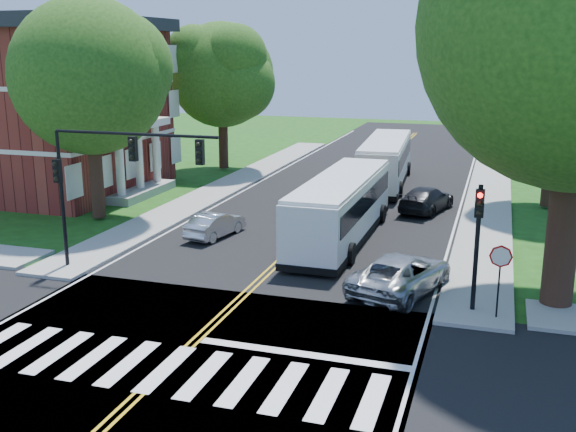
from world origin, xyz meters
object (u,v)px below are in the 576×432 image
at_px(signal_ne, 478,231).
at_px(bus_lead, 341,207).
at_px(signal_nw, 109,168).
at_px(dark_sedan, 426,199).
at_px(suv, 401,273).
at_px(bus_follow, 385,161).
at_px(hatchback, 215,224).

relative_size(signal_ne, bus_lead, 0.37).
distance_m(signal_nw, dark_sedan, 18.67).
height_order(bus_lead, suv, bus_lead).
xyz_separation_m(bus_follow, dark_sedan, (3.48, -6.87, -0.92)).
xyz_separation_m(signal_nw, suv, (11.37, 1.41, -3.64)).
relative_size(bus_lead, hatchback, 3.20).
xyz_separation_m(bus_lead, bus_follow, (-0.23, 13.94, 0.00)).
height_order(bus_follow, suv, bus_follow).
xyz_separation_m(bus_follow, hatchback, (-5.71, -15.27, -1.01)).
bearing_deg(signal_ne, dark_sedan, 102.27).
bearing_deg(bus_lead, bus_follow, -88.60).
bearing_deg(suv, bus_lead, -42.04).
distance_m(bus_follow, dark_sedan, 7.76).
height_order(signal_nw, dark_sedan, signal_nw).
relative_size(signal_nw, hatchback, 1.93).
xyz_separation_m(suv, dark_sedan, (-0.52, 13.33, -0.04)).
xyz_separation_m(signal_ne, suv, (-2.68, 1.39, -2.22)).
bearing_deg(bus_follow, signal_ne, 103.23).
height_order(signal_ne, bus_lead, signal_ne).
height_order(hatchback, suv, suv).
bearing_deg(dark_sedan, hatchback, 57.03).
height_order(bus_lead, dark_sedan, bus_lead).
xyz_separation_m(signal_nw, dark_sedan, (10.85, 14.74, -3.68)).
height_order(bus_lead, bus_follow, bus_follow).
bearing_deg(suv, signal_nw, 23.91).
relative_size(signal_ne, hatchback, 1.19).
xyz_separation_m(signal_ne, hatchback, (-12.40, 6.33, -2.34)).
distance_m(signal_ne, dark_sedan, 15.24).
bearing_deg(bus_lead, hatchback, 13.01).
height_order(signal_ne, dark_sedan, signal_ne).
bearing_deg(dark_sedan, bus_lead, 79.92).
bearing_deg(dark_sedan, signal_nw, 68.28).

